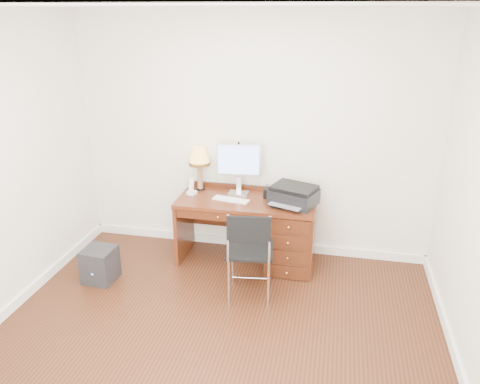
% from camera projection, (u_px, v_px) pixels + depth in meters
% --- Properties ---
extents(ground, '(4.00, 4.00, 0.00)m').
position_uv_depth(ground, '(215.00, 338.00, 4.08)').
color(ground, '#32170B').
rests_on(ground, ground).
extents(room_shell, '(4.00, 4.00, 4.00)m').
position_uv_depth(room_shell, '(231.00, 293.00, 4.64)').
color(room_shell, silver).
rests_on(room_shell, ground).
extents(desk, '(1.50, 0.67, 0.75)m').
position_uv_depth(desk, '(275.00, 230.00, 5.15)').
color(desk, '#582412').
rests_on(desk, ground).
extents(monitor, '(0.50, 0.18, 0.57)m').
position_uv_depth(monitor, '(239.00, 163.00, 5.14)').
color(monitor, silver).
rests_on(monitor, desk).
extents(keyboard, '(0.41, 0.18, 0.02)m').
position_uv_depth(keyboard, '(231.00, 200.00, 5.06)').
color(keyboard, white).
rests_on(keyboard, desk).
extents(mouse_pad, '(0.24, 0.24, 0.05)m').
position_uv_depth(mouse_pad, '(279.00, 203.00, 4.95)').
color(mouse_pad, black).
rests_on(mouse_pad, desk).
extents(printer, '(0.55, 0.49, 0.20)m').
position_uv_depth(printer, '(294.00, 195.00, 4.93)').
color(printer, black).
rests_on(printer, desk).
extents(leg_lamp, '(0.25, 0.25, 0.50)m').
position_uv_depth(leg_lamp, '(199.00, 159.00, 5.23)').
color(leg_lamp, black).
rests_on(leg_lamp, desk).
extents(phone, '(0.11, 0.11, 0.19)m').
position_uv_depth(phone, '(192.00, 190.00, 5.21)').
color(phone, white).
rests_on(phone, desk).
extents(pen_cup, '(0.08, 0.08, 0.10)m').
position_uv_depth(pen_cup, '(267.00, 193.00, 5.11)').
color(pen_cup, black).
rests_on(pen_cup, desk).
extents(chair, '(0.50, 0.50, 0.95)m').
position_uv_depth(chair, '(249.00, 246.00, 4.45)').
color(chair, black).
rests_on(chair, ground).
extents(equipment_box, '(0.33, 0.33, 0.36)m').
position_uv_depth(equipment_box, '(100.00, 264.00, 4.90)').
color(equipment_box, black).
rests_on(equipment_box, ground).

